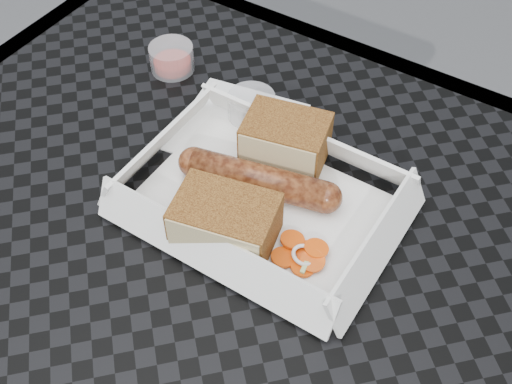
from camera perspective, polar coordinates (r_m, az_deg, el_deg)
patio_table at (r=0.61m, az=-5.41°, el=-13.43°), size 0.80×0.80×0.74m
food_tray at (r=0.60m, az=0.51°, el=-1.11°), size 0.22×0.15×0.00m
bratwurst at (r=0.60m, az=0.22°, el=1.12°), size 0.16×0.06×0.03m
bread_near at (r=0.62m, az=2.64°, el=4.58°), size 0.09×0.07×0.05m
bread_far at (r=0.56m, az=-2.73°, el=-2.59°), size 0.10×0.08×0.05m
veg_garnish at (r=0.57m, az=3.78°, el=-5.74°), size 0.03×0.03×0.00m
napkin at (r=0.68m, az=-1.62°, el=5.82°), size 0.14×0.14×0.00m
condiment_cup_sauce at (r=0.75m, az=-7.50°, el=11.72°), size 0.05×0.05×0.03m
condiment_cup_empty at (r=0.68m, az=-0.42°, el=7.54°), size 0.05×0.05×0.03m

